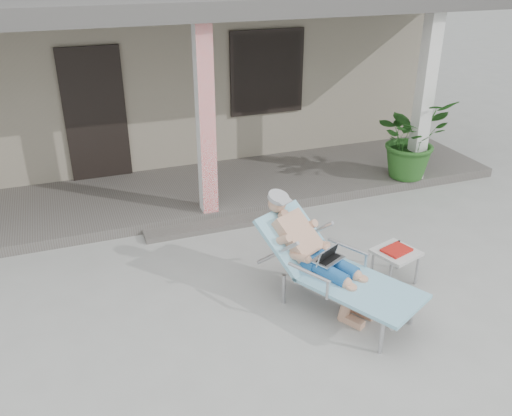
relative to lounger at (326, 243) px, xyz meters
name	(u,v)px	position (x,y,z in m)	size (l,w,h in m)	color
ground	(262,300)	(-0.61, 0.27, -0.76)	(60.00, 60.00, 0.00)	#9E9E99
house	(147,53)	(-0.61, 6.77, 0.91)	(10.40, 5.40, 3.30)	gray
porch_deck	(195,192)	(-0.61, 3.27, -0.68)	(10.00, 2.00, 0.15)	#605B56
porch_overhang	(186,11)	(-0.61, 3.22, 2.03)	(10.00, 2.30, 2.85)	silver
porch_step	(215,225)	(-0.61, 2.12, -0.72)	(2.00, 0.30, 0.07)	#605B56
lounger	(326,243)	(0.00, 0.00, 0.00)	(1.47, 1.95, 1.23)	#B7B7BC
side_table	(396,254)	(1.01, 0.12, -0.41)	(0.57, 0.57, 0.41)	beige
potted_palm	(411,138)	(2.82, 2.52, 0.04)	(1.17, 1.01, 1.30)	#26591E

